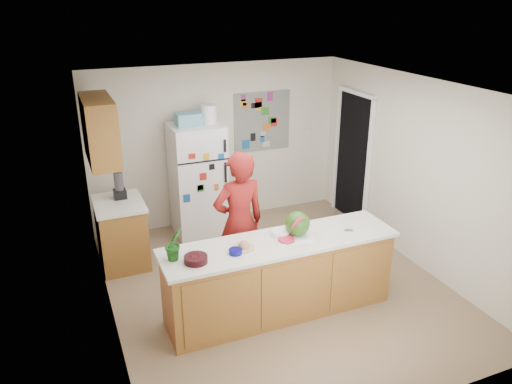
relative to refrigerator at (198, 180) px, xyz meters
name	(u,v)px	position (x,y,z in m)	size (l,w,h in m)	color
floor	(277,286)	(0.45, -1.88, -0.86)	(4.00, 4.50, 0.02)	brown
wall_back	(218,144)	(0.45, 0.38, 0.40)	(4.00, 0.02, 2.50)	beige
wall_left	(102,223)	(-1.56, -1.88, 0.40)	(0.02, 4.50, 2.50)	beige
wall_right	(416,173)	(2.46, -1.88, 0.40)	(0.02, 4.50, 2.50)	beige
ceiling	(280,87)	(0.45, -1.88, 1.66)	(4.00, 4.50, 0.02)	white
doorway	(353,158)	(2.44, -0.43, 0.17)	(0.03, 0.85, 2.04)	black
peninsula_base	(280,278)	(0.25, -2.38, -0.41)	(2.60, 0.62, 0.88)	brown
peninsula_top	(281,243)	(0.25, -2.38, 0.05)	(2.68, 0.70, 0.04)	silver
side_counter_base	(122,234)	(-1.24, -0.53, -0.42)	(0.60, 0.80, 0.86)	brown
side_counter_top	(118,204)	(-1.24, -0.53, 0.03)	(0.64, 0.84, 0.04)	silver
upper_cabinets	(99,130)	(-1.37, -0.58, 1.05)	(0.35, 1.00, 0.80)	brown
refrigerator	(198,180)	(0.00, 0.00, 0.00)	(0.75, 0.70, 1.70)	silver
fridge_top_bin	(188,119)	(-0.10, 0.00, 0.94)	(0.35, 0.28, 0.18)	#5999B2
photo_collage	(262,122)	(1.20, 0.36, 0.70)	(0.95, 0.01, 0.95)	slate
person	(239,223)	(0.01, -1.72, 0.04)	(0.65, 0.43, 1.79)	maroon
blender_appliance	(119,185)	(-1.19, -0.40, 0.24)	(0.12, 0.12, 0.38)	black
cutting_board	(293,237)	(0.41, -2.36, 0.08)	(0.43, 0.32, 0.01)	white
watermelon	(297,224)	(0.47, -2.34, 0.22)	(0.28, 0.28, 0.28)	#195012
watermelon_slice	(286,239)	(0.30, -2.41, 0.09)	(0.18, 0.18, 0.02)	#E14138
cherry_bowl	(196,259)	(-0.74, -2.47, 0.11)	(0.24, 0.24, 0.07)	black
white_bowl	(281,233)	(0.31, -2.25, 0.10)	(0.20, 0.20, 0.06)	silver
cobalt_bowl	(235,251)	(-0.31, -2.46, 0.10)	(0.14, 0.14, 0.05)	#080B5F
plate	(244,248)	(-0.19, -2.39, 0.08)	(0.24, 0.24, 0.02)	#C1B698
paper_towel	(301,237)	(0.49, -2.41, 0.08)	(0.20, 0.18, 0.02)	white
keys	(349,230)	(1.08, -2.45, 0.08)	(0.09, 0.04, 0.01)	gray
potted_plant	(174,244)	(-0.92, -2.33, 0.25)	(0.20, 0.16, 0.36)	#0F3D0B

